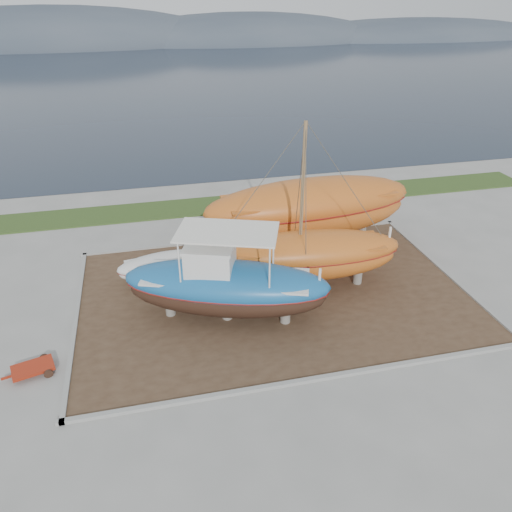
{
  "coord_description": "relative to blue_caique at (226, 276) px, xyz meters",
  "views": [
    {
      "loc": [
        -5.48,
        -15.43,
        13.1
      ],
      "look_at": [
        -0.89,
        4.0,
        2.22
      ],
      "focal_mm": 35.0,
      "sensor_mm": 36.0,
      "label": 1
    }
  ],
  "objects": [
    {
      "name": "orange_bare_hull",
      "position": [
        5.63,
        5.66,
        -0.21
      ],
      "size": [
        12.06,
        4.51,
        3.87
      ],
      "primitive_type": null,
      "rotation": [
        0.0,
        0.0,
        0.08
      ],
      "color": "#B6591C",
      "rests_on": "dirt_patch"
    },
    {
      "name": "sea",
      "position": [
        2.54,
        67.45,
        -2.2
      ],
      "size": [
        260.0,
        100.0,
        0.04
      ],
      "primitive_type": null,
      "color": "#182231",
      "rests_on": "ground"
    },
    {
      "name": "dirt_patch",
      "position": [
        2.54,
        1.45,
        -2.17
      ],
      "size": [
        18.0,
        12.0,
        0.06
      ],
      "primitive_type": "cube",
      "color": "#422D1E",
      "rests_on": "ground"
    },
    {
      "name": "mountain_ridge",
      "position": [
        2.54,
        122.45,
        -2.2
      ],
      "size": [
        200.0,
        36.0,
        20.0
      ],
      "primitive_type": null,
      "color": "#333D49",
      "rests_on": "ground"
    },
    {
      "name": "red_trailer",
      "position": [
        -7.86,
        -1.77,
        -2.04
      ],
      "size": [
        2.49,
        1.71,
        0.32
      ],
      "primitive_type": null,
      "rotation": [
        0.0,
        0.0,
        0.28
      ],
      "color": "#A62812",
      "rests_on": "ground"
    },
    {
      "name": "orange_sailboat",
      "position": [
        4.28,
        1.67,
        1.91
      ],
      "size": [
        9.04,
        3.36,
        8.1
      ],
      "primitive_type": null,
      "rotation": [
        0.0,
        0.0,
        -0.09
      ],
      "color": "#B6591C",
      "rests_on": "dirt_patch"
    },
    {
      "name": "grass_strip",
      "position": [
        2.54,
        12.95,
        -2.16
      ],
      "size": [
        44.0,
        3.0,
        0.08
      ],
      "primitive_type": "cube",
      "color": "#284219",
      "rests_on": "ground"
    },
    {
      "name": "ground",
      "position": [
        2.54,
        -2.55,
        -2.2
      ],
      "size": [
        140.0,
        140.0,
        0.0
      ],
      "primitive_type": "plane",
      "color": "gray",
      "rests_on": "ground"
    },
    {
      "name": "blue_caique",
      "position": [
        0.0,
        0.0,
        0.0
      ],
      "size": [
        9.34,
        5.62,
        4.29
      ],
      "primitive_type": null,
      "rotation": [
        0.0,
        0.0,
        -0.34
      ],
      "color": "#185C99",
      "rests_on": "dirt_patch"
    },
    {
      "name": "white_dinghy",
      "position": [
        -2.52,
        4.0,
        -1.48
      ],
      "size": [
        4.67,
        2.44,
        1.34
      ],
      "primitive_type": null,
      "rotation": [
        0.0,
        0.0,
        0.18
      ],
      "color": "silver",
      "rests_on": "dirt_patch"
    },
    {
      "name": "curb_frame",
      "position": [
        2.54,
        1.45,
        -2.13
      ],
      "size": [
        18.6,
        12.6,
        0.15
      ],
      "primitive_type": null,
      "color": "gray",
      "rests_on": "ground"
    }
  ]
}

